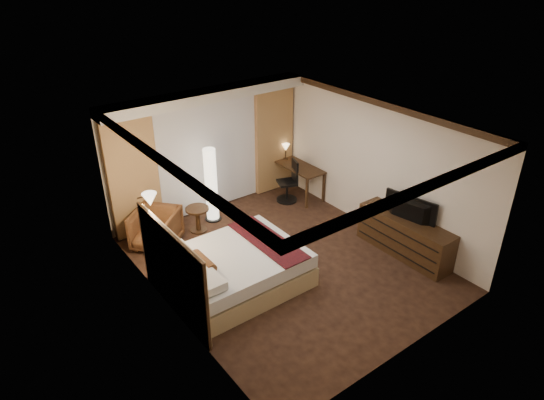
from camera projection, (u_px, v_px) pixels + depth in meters
floor at (285, 263)px, 8.98m from camera, size 4.50×5.50×0.01m
ceiling at (287, 123)px, 7.72m from camera, size 4.50×5.50×0.01m
back_wall at (206, 150)px, 10.30m from camera, size 4.50×0.02×2.70m
left_wall at (166, 241)px, 7.16m from camera, size 0.02×5.50×2.70m
right_wall at (375, 167)px, 9.54m from camera, size 0.02×5.50×2.70m
crown_molding at (287, 127)px, 7.75m from camera, size 4.50×5.50×0.12m
soffit at (208, 95)px, 9.54m from camera, size 4.50×0.50×0.20m
curtain_sheer at (208, 156)px, 10.29m from camera, size 2.48×0.04×2.45m
curtain_left_drape at (133, 177)px, 9.34m from camera, size 1.00×0.14×2.45m
curtain_right_drape at (274, 140)px, 11.14m from camera, size 1.00×0.14×2.45m
wall_sconce at (150, 200)px, 7.73m from camera, size 0.24×0.24×0.24m
bed at (236, 269)px, 8.25m from camera, size 2.24×1.75×0.65m
headboard at (173, 273)px, 7.46m from camera, size 0.12×2.05×1.50m
armchair at (156, 227)px, 9.30m from camera, size 1.12×1.12×0.84m
side_table at (198, 219)px, 9.88m from camera, size 0.48×0.48×0.53m
floor_lamp at (211, 185)px, 10.03m from camera, size 0.34×0.34×1.63m
desk at (299, 181)px, 11.24m from camera, size 0.55×1.29×0.75m
desk_lamp at (286, 152)px, 11.33m from camera, size 0.18×0.18×0.34m
office_chair at (287, 181)px, 10.94m from camera, size 0.61×0.61×0.99m
dresser at (405, 236)px, 9.09m from camera, size 0.50×1.92×0.75m
television at (408, 206)px, 8.77m from camera, size 0.76×1.12×0.13m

